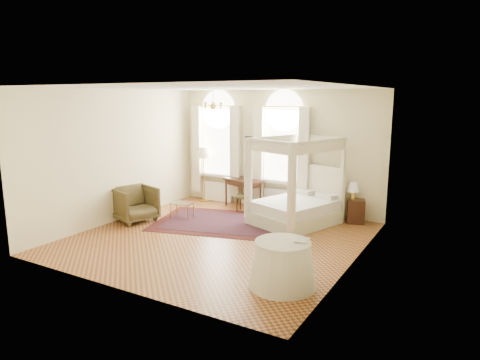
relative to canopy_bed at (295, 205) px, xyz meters
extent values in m
plane|color=#AE6C32|center=(-1.03, -1.87, -0.49)|extent=(6.00, 6.00, 0.00)
plane|color=beige|center=(-1.03, 1.13, 1.16)|extent=(6.00, 0.00, 6.00)
plane|color=beige|center=(-1.03, -4.87, 1.16)|extent=(6.00, 0.00, 6.00)
plane|color=beige|center=(-4.03, -1.87, 1.16)|extent=(0.00, 6.00, 6.00)
plane|color=beige|center=(1.97, -1.87, 1.16)|extent=(0.00, 6.00, 6.00)
plane|color=white|center=(-1.03, -1.87, 2.81)|extent=(6.00, 6.00, 0.00)
cube|color=white|center=(-2.93, 1.10, 1.31)|extent=(1.10, 0.04, 1.90)
cylinder|color=white|center=(-2.93, 1.10, 2.26)|extent=(1.10, 0.04, 1.10)
cube|color=white|center=(-2.93, 1.01, 0.32)|extent=(1.32, 0.24, 0.08)
cube|color=beige|center=(-3.60, 0.93, 1.06)|extent=(0.28, 0.14, 2.60)
cube|color=beige|center=(-2.26, 0.93, 1.06)|extent=(0.28, 0.14, 2.60)
cube|color=white|center=(-2.93, 1.03, -0.19)|extent=(1.00, 0.12, 0.58)
cube|color=white|center=(-0.83, 1.10, 1.31)|extent=(1.10, 0.04, 1.90)
cylinder|color=white|center=(-0.83, 1.10, 2.26)|extent=(1.10, 0.04, 1.10)
cube|color=white|center=(-0.83, 1.01, 0.32)|extent=(1.32, 0.24, 0.08)
cube|color=beige|center=(-1.50, 0.93, 1.06)|extent=(0.28, 0.14, 2.60)
cube|color=beige|center=(-0.16, 0.93, 1.06)|extent=(0.28, 0.14, 2.60)
cube|color=white|center=(-0.83, 1.03, -0.19)|extent=(1.00, 0.12, 0.58)
cylinder|color=gold|center=(-1.93, -0.67, 2.61)|extent=(0.02, 0.02, 0.40)
sphere|color=gold|center=(-1.93, -0.67, 2.39)|extent=(0.16, 0.16, 0.16)
sphere|color=beige|center=(-1.71, -0.67, 2.46)|extent=(0.07, 0.07, 0.07)
sphere|color=beige|center=(-1.82, -0.48, 2.46)|extent=(0.07, 0.07, 0.07)
sphere|color=beige|center=(-2.04, -0.48, 2.46)|extent=(0.07, 0.07, 0.07)
sphere|color=beige|center=(-2.15, -0.67, 2.46)|extent=(0.07, 0.07, 0.07)
sphere|color=beige|center=(-2.04, -0.86, 2.46)|extent=(0.07, 0.07, 0.07)
sphere|color=beige|center=(-1.82, -0.86, 2.46)|extent=(0.07, 0.07, 0.07)
cube|color=black|center=(-1.88, 1.10, 1.36)|extent=(0.26, 0.03, 0.32)
cube|color=black|center=(0.42, 1.10, 1.46)|extent=(0.22, 0.03, 0.26)
cube|color=#BBBD9A|center=(0.00, 0.01, -0.32)|extent=(2.12, 2.34, 0.33)
cube|color=silver|center=(0.00, 0.01, -0.03)|extent=(2.00, 2.22, 0.26)
cube|color=beige|center=(0.32, 0.88, 0.34)|extent=(1.49, 0.60, 1.10)
cube|color=#BBBD9A|center=(-0.37, 1.11, 0.57)|extent=(0.11, 0.11, 2.11)
cube|color=#BBBD9A|center=(0.99, 0.62, 0.57)|extent=(0.11, 0.11, 2.11)
cube|color=#BBBD9A|center=(-0.99, -0.59, 0.57)|extent=(0.11, 0.11, 2.11)
cube|color=#BBBD9A|center=(0.37, -1.09, 0.57)|extent=(0.11, 0.11, 2.11)
cube|color=#BBBD9A|center=(0.31, 0.86, 1.62)|extent=(1.49, 0.60, 0.07)
cube|color=#BBBD9A|center=(-0.31, -0.84, 1.62)|extent=(1.49, 0.60, 0.07)
cube|color=#BBBD9A|center=(-0.68, 0.26, 1.62)|extent=(0.73, 1.83, 0.07)
cube|color=#BBBD9A|center=(0.68, -0.24, 1.62)|extent=(0.73, 1.83, 0.07)
cube|color=beige|center=(0.31, 0.86, 1.49)|extent=(1.53, 0.59, 0.26)
cube|color=beige|center=(-0.31, -0.84, 1.49)|extent=(1.53, 0.59, 0.26)
cube|color=beige|center=(-0.68, 0.26, 1.49)|extent=(0.71, 1.87, 0.26)
cube|color=beige|center=(0.68, -0.24, 1.49)|extent=(0.71, 1.87, 0.26)
cylinder|color=beige|center=(-0.99, -0.59, 0.66)|extent=(0.20, 0.20, 1.92)
cylinder|color=beige|center=(0.37, -1.09, 0.66)|extent=(0.20, 0.20, 1.92)
cube|color=#34190E|center=(1.30, 0.83, -0.19)|extent=(0.52, 0.49, 0.60)
cylinder|color=gold|center=(1.20, 0.85, 0.21)|extent=(0.12, 0.12, 0.20)
cone|color=beige|center=(1.20, 0.85, 0.41)|extent=(0.28, 0.28, 0.22)
cube|color=#34190E|center=(-1.89, 0.74, 0.31)|extent=(1.23, 0.90, 0.07)
cube|color=#34190E|center=(-1.89, 0.74, 0.21)|extent=(1.09, 0.76, 0.11)
cylinder|color=#34190E|center=(-2.28, 1.10, -0.10)|extent=(0.06, 0.06, 0.78)
cylinder|color=#34190E|center=(-1.35, 0.80, -0.10)|extent=(0.06, 0.06, 0.78)
cylinder|color=#34190E|center=(-2.42, 0.68, -0.10)|extent=(0.06, 0.06, 0.78)
cylinder|color=#34190E|center=(-1.49, 0.37, -0.10)|extent=(0.06, 0.06, 0.78)
imported|color=black|center=(-1.93, 0.71, 0.36)|extent=(0.37, 0.30, 0.03)
cube|color=#49431F|center=(-1.68, 0.42, -0.07)|extent=(0.46, 0.46, 0.08)
cylinder|color=#34190E|center=(-1.80, 0.25, -0.30)|extent=(0.04, 0.04, 0.37)
cylinder|color=#34190E|center=(-1.51, 0.30, -0.30)|extent=(0.04, 0.04, 0.37)
cylinder|color=#34190E|center=(-1.85, 0.54, -0.30)|extent=(0.04, 0.04, 0.37)
cylinder|color=#34190E|center=(-1.56, 0.59, -0.30)|extent=(0.04, 0.04, 0.37)
imported|color=#44391D|center=(-3.60, -1.79, -0.05)|extent=(1.21, 1.20, 0.88)
cube|color=silver|center=(-2.78, -0.92, -0.11)|extent=(0.63, 0.49, 0.02)
cylinder|color=gold|center=(-3.00, -1.12, -0.30)|extent=(0.02, 0.02, 0.38)
cylinder|color=gold|center=(-2.51, -1.04, -0.30)|extent=(0.02, 0.02, 0.38)
cylinder|color=gold|center=(-3.05, -0.80, -0.30)|extent=(0.02, 0.02, 0.38)
cylinder|color=gold|center=(-2.56, -0.72, -0.30)|extent=(0.02, 0.02, 0.38)
cylinder|color=gold|center=(-3.28, 0.83, -0.47)|extent=(0.29, 0.29, 0.03)
cylinder|color=gold|center=(-3.28, 0.83, 0.23)|extent=(0.04, 0.04, 1.44)
cone|color=beige|center=(-3.28, 0.83, 1.00)|extent=(0.42, 0.42, 0.31)
cube|color=#451110|center=(-1.61, -0.81, -0.48)|extent=(3.78, 3.13, 0.01)
cube|color=black|center=(-1.61, -0.81, -0.48)|extent=(3.15, 2.50, 0.01)
cone|color=white|center=(1.23, -3.43, -0.12)|extent=(1.14, 1.14, 0.74)
cylinder|color=white|center=(1.23, -3.43, 0.27)|extent=(0.93, 0.93, 0.04)
imported|color=black|center=(1.38, -3.27, 0.30)|extent=(0.27, 0.33, 0.03)
camera|label=1|loc=(3.95, -9.56, 2.61)|focal=32.00mm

